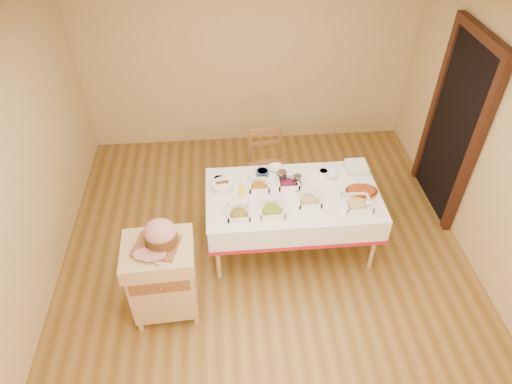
% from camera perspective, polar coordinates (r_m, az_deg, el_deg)
% --- Properties ---
extents(room_shell, '(5.00, 5.00, 5.00)m').
position_cam_1_polar(room_shell, '(4.18, 1.57, 2.44)').
color(room_shell, brown).
rests_on(room_shell, ground).
extents(doorway, '(0.09, 1.10, 2.20)m').
position_cam_1_polar(doorway, '(5.63, 23.57, 7.63)').
color(doorway, black).
rests_on(doorway, ground).
extents(dining_table, '(1.82, 1.02, 0.76)m').
position_cam_1_polar(dining_table, '(4.90, 4.54, -1.64)').
color(dining_table, tan).
rests_on(dining_table, ground).
extents(butcher_cart, '(0.66, 0.56, 0.90)m').
position_cam_1_polar(butcher_cart, '(4.43, -11.62, -10.16)').
color(butcher_cart, tan).
rests_on(butcher_cart, ground).
extents(dining_chair, '(0.47, 0.45, 0.95)m').
position_cam_1_polar(dining_chair, '(5.58, 1.41, 3.23)').
color(dining_chair, brown).
rests_on(dining_chair, ground).
extents(ham_on_board, '(0.40, 0.39, 0.27)m').
position_cam_1_polar(ham_on_board, '(4.07, -11.95, -5.31)').
color(ham_on_board, brown).
rests_on(ham_on_board, butcher_cart).
extents(serving_dish_a, '(0.23, 0.22, 0.10)m').
position_cam_1_polar(serving_dish_a, '(4.51, -2.18, -2.71)').
color(serving_dish_a, white).
rests_on(serving_dish_a, dining_table).
extents(serving_dish_b, '(0.25, 0.25, 0.10)m').
position_cam_1_polar(serving_dish_b, '(4.54, 2.01, -2.26)').
color(serving_dish_b, white).
rests_on(serving_dish_b, dining_table).
extents(serving_dish_c, '(0.23, 0.23, 0.09)m').
position_cam_1_polar(serving_dish_c, '(4.68, 6.63, -1.02)').
color(serving_dish_c, white).
rests_on(serving_dish_c, dining_table).
extents(serving_dish_d, '(0.27, 0.27, 0.10)m').
position_cam_1_polar(serving_dish_d, '(4.72, 12.56, -1.44)').
color(serving_dish_d, white).
rests_on(serving_dish_d, dining_table).
extents(serving_dish_e, '(0.22, 0.21, 0.10)m').
position_cam_1_polar(serving_dish_e, '(4.82, 0.35, 0.76)').
color(serving_dish_e, white).
rests_on(serving_dish_e, dining_table).
extents(serving_dish_f, '(0.24, 0.23, 0.11)m').
position_cam_1_polar(serving_dish_f, '(4.86, 4.04, 1.10)').
color(serving_dish_f, white).
rests_on(serving_dish_f, dining_table).
extents(small_bowl_left, '(0.13, 0.13, 0.06)m').
position_cam_1_polar(small_bowl_left, '(4.91, -4.66, 1.52)').
color(small_bowl_left, white).
rests_on(small_bowl_left, dining_table).
extents(small_bowl_mid, '(0.14, 0.14, 0.06)m').
position_cam_1_polar(small_bowl_mid, '(5.00, 0.81, 2.46)').
color(small_bowl_mid, navy).
rests_on(small_bowl_mid, dining_table).
extents(small_bowl_right, '(0.11, 0.11, 0.06)m').
position_cam_1_polar(small_bowl_right, '(5.05, 8.42, 2.44)').
color(small_bowl_right, white).
rests_on(small_bowl_right, dining_table).
extents(bowl_white_imported, '(0.17, 0.17, 0.04)m').
position_cam_1_polar(bowl_white_imported, '(5.08, 2.52, 3.00)').
color(bowl_white_imported, white).
rests_on(bowl_white_imported, dining_table).
extents(bowl_small_imported, '(0.18, 0.18, 0.05)m').
position_cam_1_polar(bowl_small_imported, '(5.05, 9.26, 2.28)').
color(bowl_small_imported, white).
rests_on(bowl_small_imported, dining_table).
extents(preserve_jar_left, '(0.10, 0.10, 0.13)m').
position_cam_1_polar(preserve_jar_left, '(4.91, 3.28, 1.91)').
color(preserve_jar_left, silver).
rests_on(preserve_jar_left, dining_table).
extents(preserve_jar_right, '(0.09, 0.09, 0.11)m').
position_cam_1_polar(preserve_jar_right, '(4.88, 5.17, 1.45)').
color(preserve_jar_right, silver).
rests_on(preserve_jar_right, dining_table).
extents(mustard_bottle, '(0.06, 0.06, 0.18)m').
position_cam_1_polar(mustard_bottle, '(4.69, -1.81, 0.25)').
color(mustard_bottle, yellow).
rests_on(mustard_bottle, dining_table).
extents(bread_basket, '(0.22, 0.22, 0.10)m').
position_cam_1_polar(bread_basket, '(4.81, -4.23, 0.74)').
color(bread_basket, white).
rests_on(bread_basket, dining_table).
extents(plate_stack, '(0.22, 0.22, 0.10)m').
position_cam_1_polar(plate_stack, '(5.16, 12.44, 3.01)').
color(plate_stack, white).
rests_on(plate_stack, dining_table).
extents(brass_platter, '(0.34, 0.24, 0.04)m').
position_cam_1_polar(brass_platter, '(4.89, 13.03, 0.07)').
color(brass_platter, '#B98234').
rests_on(brass_platter, dining_table).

